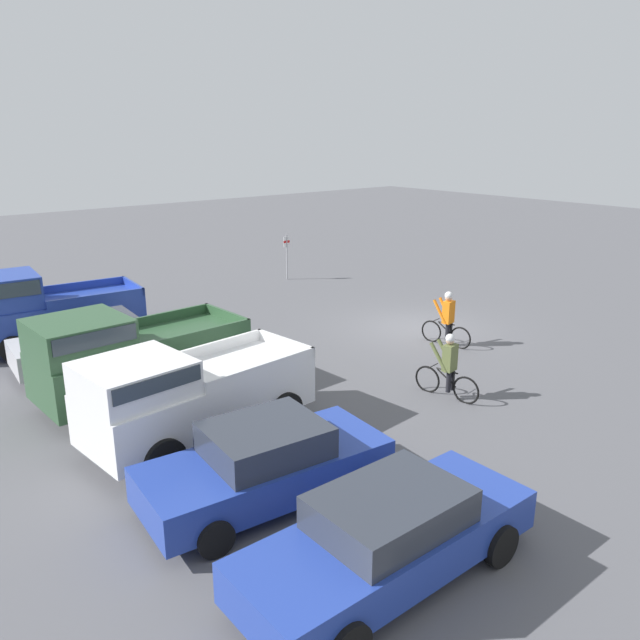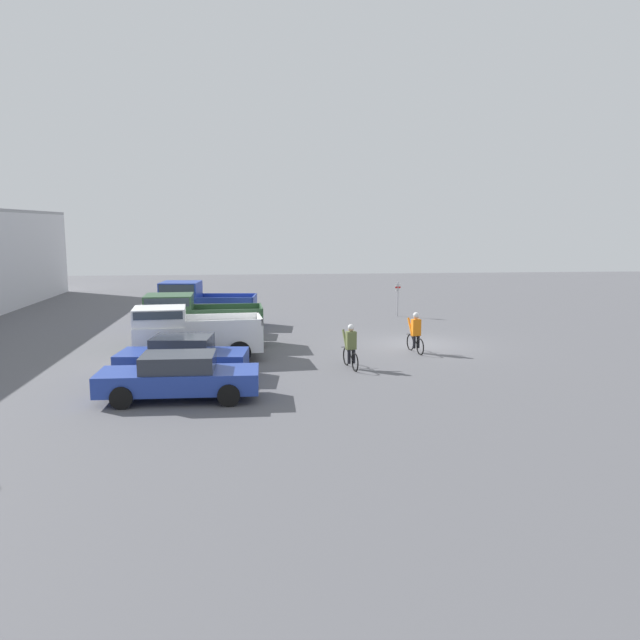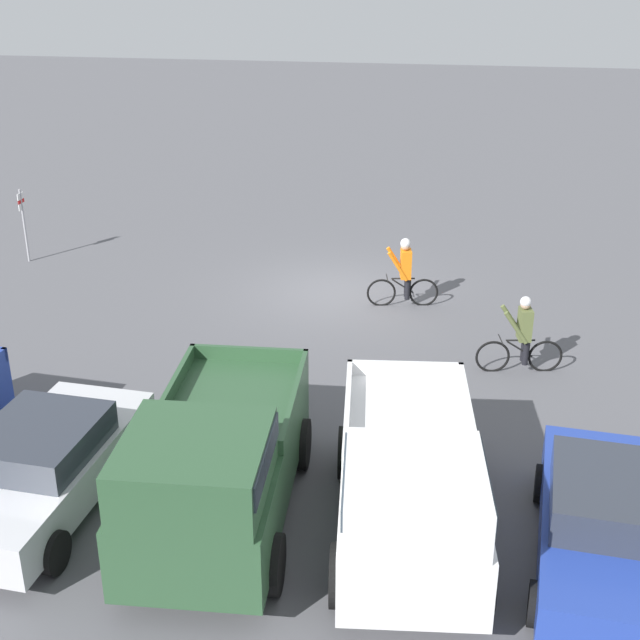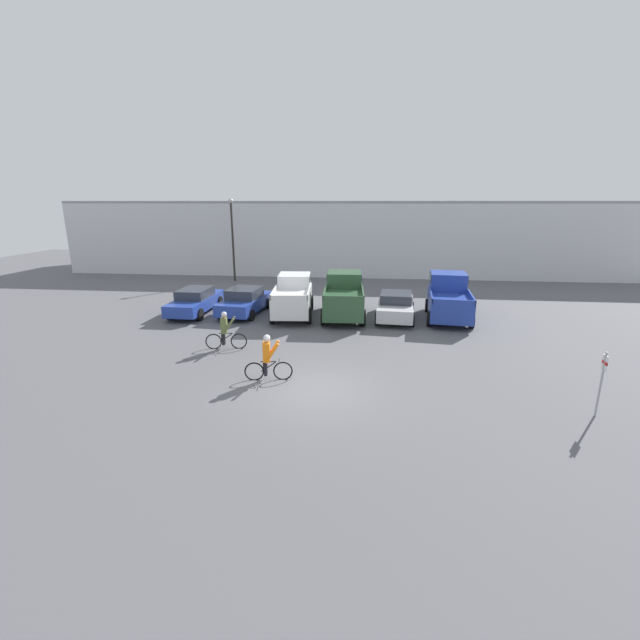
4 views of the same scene
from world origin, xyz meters
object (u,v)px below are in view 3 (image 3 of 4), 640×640
at_px(sedan_2, 44,466).
at_px(cyclist_1, 522,335).
at_px(sedan_1, 608,524).
at_px(fire_lane_sign, 23,218).
at_px(pickup_truck_1, 215,465).
at_px(cyclist_0, 404,272).
at_px(pickup_truck_0, 410,484).

height_order(sedan_2, cyclist_1, cyclist_1).
xyz_separation_m(sedan_1, fire_lane_sign, (13.63, -10.65, 0.50)).
height_order(pickup_truck_1, sedan_2, pickup_truck_1).
relative_size(sedan_1, sedan_2, 1.00).
xyz_separation_m(sedan_2, cyclist_1, (-7.56, -5.77, 0.09)).
height_order(pickup_truck_1, cyclist_0, pickup_truck_1).
relative_size(sedan_1, cyclist_0, 2.65).
xyz_separation_m(pickup_truck_0, pickup_truck_1, (2.81, 0.04, 0.07)).
relative_size(pickup_truck_1, sedan_2, 1.11).
bearing_deg(fire_lane_sign, sedan_2, 116.62).
height_order(pickup_truck_0, sedan_2, pickup_truck_0).
bearing_deg(sedan_1, pickup_truck_1, 0.71).
distance_m(pickup_truck_0, pickup_truck_1, 2.82).
xyz_separation_m(pickup_truck_1, cyclist_1, (-4.74, -6.06, -0.37)).
xyz_separation_m(pickup_truck_0, cyclist_1, (-1.93, -6.02, -0.30)).
distance_m(sedan_2, cyclist_0, 10.18).
bearing_deg(pickup_truck_0, cyclist_1, -107.75).
xyz_separation_m(pickup_truck_0, fire_lane_sign, (10.86, -10.68, 0.10)).
bearing_deg(cyclist_1, pickup_truck_1, 51.94).
bearing_deg(cyclist_0, pickup_truck_1, 76.60).
relative_size(sedan_1, pickup_truck_0, 0.90).
xyz_separation_m(pickup_truck_1, sedan_2, (2.82, -0.29, -0.46)).
relative_size(sedan_1, fire_lane_sign, 2.26).
height_order(pickup_truck_0, cyclist_1, pickup_truck_0).
bearing_deg(sedan_2, pickup_truck_1, 174.20).
bearing_deg(pickup_truck_0, pickup_truck_1, 0.75).
height_order(sedan_1, fire_lane_sign, fire_lane_sign).
bearing_deg(pickup_truck_1, cyclist_1, -128.06).
distance_m(sedan_2, cyclist_1, 9.51).
distance_m(sedan_2, fire_lane_sign, 11.68).
xyz_separation_m(cyclist_0, cyclist_1, (-2.56, 3.10, -0.03)).
xyz_separation_m(pickup_truck_0, sedan_2, (5.63, -0.25, -0.39)).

